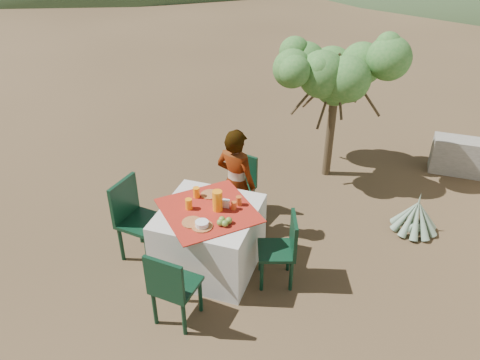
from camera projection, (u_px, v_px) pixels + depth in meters
name	position (u px, v px, depth m)	size (l,w,h in m)	color
ground	(210.00, 281.00, 5.16)	(160.00, 160.00, 0.00)	#3C2C1B
table	(209.00, 238.00, 5.20)	(1.30, 1.30, 0.76)	beige
chair_far	(240.00, 183.00, 6.02)	(0.47, 0.47, 0.84)	black
chair_near	(172.00, 286.00, 4.41)	(0.44, 0.44, 0.88)	black
chair_left	(135.00, 216.00, 5.29)	(0.50, 0.50, 0.97)	black
chair_right	(283.00, 247.00, 4.94)	(0.49, 0.49, 0.83)	black
person	(236.00, 183.00, 5.57)	(0.51, 0.34, 1.41)	#8C6651
shrub_tree	(341.00, 79.00, 6.39)	(1.60, 1.57, 1.88)	#463723
agave	(416.00, 216.00, 5.83)	(0.58, 0.59, 0.62)	gray
plate_far	(210.00, 194.00, 5.24)	(0.20, 0.20, 0.01)	brown
plate_near	(192.00, 222.00, 4.80)	(0.21, 0.21, 0.01)	brown
glass_far	(196.00, 192.00, 5.18)	(0.07, 0.07, 0.12)	orange
glass_near	(189.00, 204.00, 4.99)	(0.08, 0.08, 0.12)	orange
juice_pitcher	(217.00, 201.00, 4.94)	(0.11, 0.11, 0.24)	orange
bowl_plate	(202.00, 226.00, 4.74)	(0.22, 0.22, 0.01)	brown
white_bowl	(202.00, 224.00, 4.73)	(0.14, 0.14, 0.05)	silver
jar_left	(234.00, 206.00, 4.99)	(0.06, 0.06, 0.09)	#CA5723
jar_right	(239.00, 201.00, 5.05)	(0.07, 0.07, 0.10)	#CA5723
napkin_holder	(226.00, 204.00, 5.02)	(0.07, 0.04, 0.09)	silver
fruit_cluster	(224.00, 222.00, 4.76)	(0.14, 0.13, 0.07)	olive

